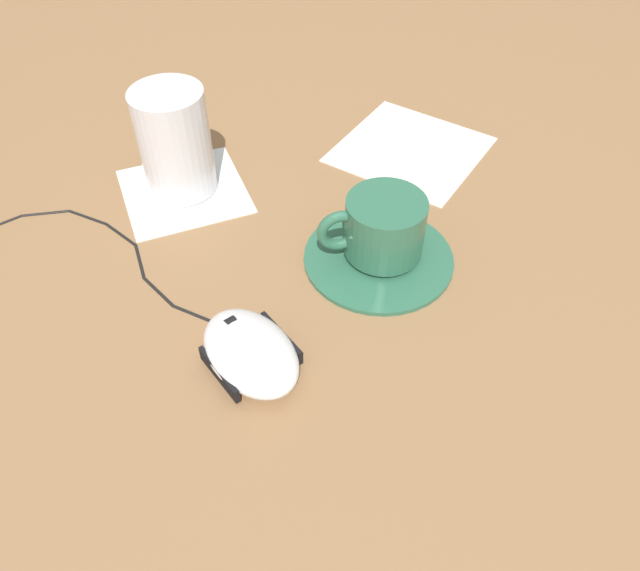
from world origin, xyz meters
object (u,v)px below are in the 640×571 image
computer_mouse (251,352)px  drinking_glass (175,142)px  coffee_cup (382,227)px  saucer (379,256)px

computer_mouse → drinking_glass: (-0.04, 0.25, 0.04)m
coffee_cup → computer_mouse: bearing=-143.5°
saucer → computer_mouse: (-0.14, -0.10, 0.01)m
computer_mouse → drinking_glass: drinking_glass is taller
computer_mouse → saucer: bearing=35.7°
coffee_cup → computer_mouse: (-0.14, -0.10, -0.02)m
coffee_cup → computer_mouse: 0.17m
coffee_cup → computer_mouse: coffee_cup is taller
saucer → coffee_cup: bearing=61.0°
saucer → drinking_glass: drinking_glass is taller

